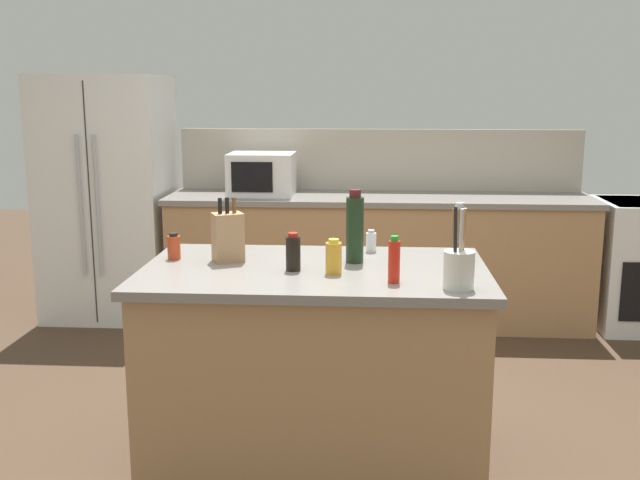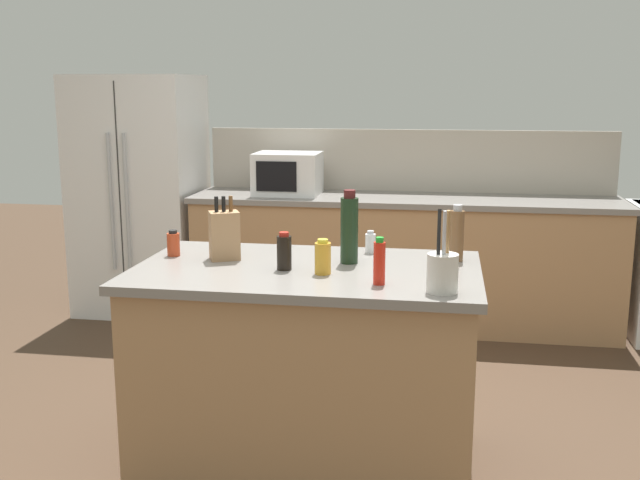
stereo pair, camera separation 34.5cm
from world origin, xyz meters
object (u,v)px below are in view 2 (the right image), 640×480
soy_sauce_bottle (284,252)px  wine_bottle (349,229)px  microwave (288,174)px  spice_jar_paprika (173,244)px  hot_sauce_bottle (379,262)px  pepper_grinder (457,235)px  salt_shaker (370,243)px  utensil_crock (442,271)px  knife_block (224,235)px  honey_jar (323,258)px  refrigerator (140,195)px

soy_sauce_bottle → wine_bottle: wine_bottle is taller
microwave → spice_jar_paprika: 2.08m
hot_sauce_bottle → wine_bottle: 0.39m
soy_sauce_bottle → pepper_grinder: 0.79m
hot_sauce_bottle → salt_shaker: size_ratio=1.80×
utensil_crock → soy_sauce_bottle: utensil_crock is taller
salt_shaker → wine_bottle: (-0.07, -0.22, 0.11)m
microwave → hot_sauce_bottle: microwave is taller
knife_block → salt_shaker: knife_block is taller
salt_shaker → honey_jar: 0.47m
hot_sauce_bottle → honey_jar: 0.28m
utensil_crock → pepper_grinder: 0.55m
pepper_grinder → salt_shaker: size_ratio=2.41×
microwave → refrigerator: bearing=177.5°
salt_shaker → hot_sauce_bottle: bearing=-80.8°
spice_jar_paprika → hot_sauce_bottle: bearing=-19.8°
utensil_crock → hot_sauce_bottle: 0.26m
soy_sauce_bottle → honey_jar: soy_sauce_bottle is taller
hot_sauce_bottle → soy_sauce_bottle: bearing=157.3°
hot_sauce_bottle → spice_jar_paprika: hot_sauce_bottle is taller
knife_block → hot_sauce_bottle: bearing=-49.3°
hot_sauce_bottle → wine_bottle: (-0.17, 0.35, 0.06)m
salt_shaker → knife_block: bearing=-159.1°
refrigerator → pepper_grinder: bearing=-40.5°
utensil_crock → knife_block: bearing=157.8°
knife_block → honey_jar: knife_block is taller
hot_sauce_bottle → pepper_grinder: size_ratio=0.75×
microwave → pepper_grinder: (1.19, -1.97, -0.03)m
microwave → wine_bottle: size_ratio=1.43×
microwave → spice_jar_paprika: size_ratio=3.87×
knife_block → pepper_grinder: 1.05m
microwave → salt_shaker: bearing=-66.9°
spice_jar_paprika → salt_shaker: spice_jar_paprika is taller
refrigerator → pepper_grinder: refrigerator is taller
knife_block → honey_jar: 0.52m
refrigerator → knife_block: size_ratio=6.20×
utensil_crock → spice_jar_paprika: size_ratio=2.65×
knife_block → spice_jar_paprika: size_ratio=2.40×
soy_sauce_bottle → pepper_grinder: pepper_grinder is taller
pepper_grinder → soy_sauce_bottle: bearing=-158.3°
soy_sauce_bottle → salt_shaker: (0.33, 0.39, -0.03)m
hot_sauce_bottle → microwave: bearing=110.0°
honey_jar → soy_sauce_bottle: bearing=165.1°
honey_jar → salt_shaker: bearing=70.4°
refrigerator → salt_shaker: 2.74m
wine_bottle → honey_jar: 0.25m
soy_sauce_bottle → pepper_grinder: (0.73, 0.29, 0.04)m
honey_jar → refrigerator: bearing=127.5°
refrigerator → hot_sauce_bottle: bearing=-50.4°
hot_sauce_bottle → salt_shaker: hot_sauce_bottle is taller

